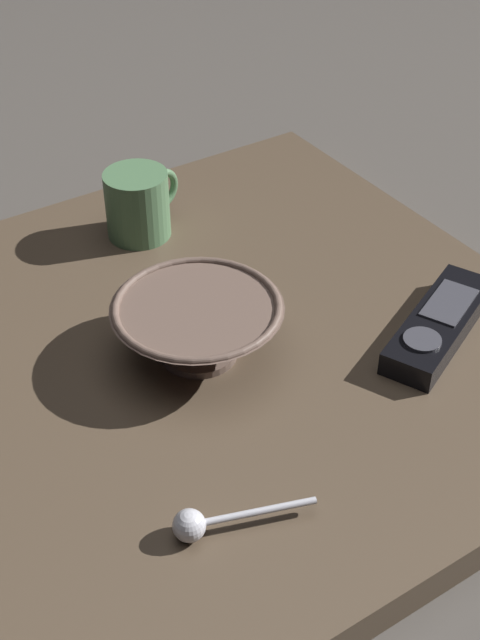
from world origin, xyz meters
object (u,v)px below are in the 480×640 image
at_px(coffee_mug, 139,204).
at_px(teaspoon, 200,523).
at_px(cereal_bowl, 198,326).
at_px(tv_remote_near, 439,324).

xyz_separation_m(coffee_mug, teaspoon, (0.17, 0.42, -0.03)).
bearing_deg(coffee_mug, cereal_bowl, 76.22).
bearing_deg(coffee_mug, teaspoon, 67.98).
xyz_separation_m(cereal_bowl, tv_remote_near, (-0.22, 0.11, -0.02)).
bearing_deg(tv_remote_near, coffee_mug, -63.78).
bearing_deg(cereal_bowl, coffee_mug, -103.78).
height_order(cereal_bowl, tv_remote_near, cereal_bowl).
relative_size(coffee_mug, tv_remote_near, 0.56).
relative_size(cereal_bowl, coffee_mug, 1.64).
bearing_deg(cereal_bowl, teaspoon, 59.30).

